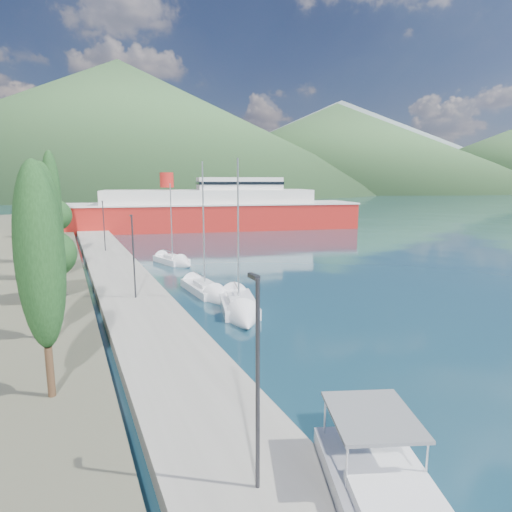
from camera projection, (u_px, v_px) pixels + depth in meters
name	position (u px, v px, depth m)	size (l,w,h in m)	color
ground	(112.00, 212.00, 128.88)	(1400.00, 1400.00, 0.00)	#163747
quay	(119.00, 275.00, 40.80)	(5.00, 88.00, 0.80)	gray
hills_far	(172.00, 133.00, 619.17)	(1480.00, 900.00, 180.00)	slate
hills_near	(192.00, 136.00, 386.67)	(1010.00, 520.00, 115.00)	#355A31
tree_row	(53.00, 213.00, 44.36)	(4.06, 62.31, 11.63)	#47301E
lamp_posts	(132.00, 252.00, 31.36)	(0.15, 45.57, 6.06)	#2D2D33
sailboat_near	(242.00, 313.00, 29.35)	(4.46, 8.52, 11.74)	silver
sailboat_mid	(212.00, 294.00, 34.34)	(2.59, 8.17, 11.61)	silver
sailboat_far	(179.00, 263.00, 47.53)	(3.88, 7.01, 9.82)	silver
ferry	(211.00, 211.00, 82.38)	(58.31, 23.35, 11.33)	#AF1C17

